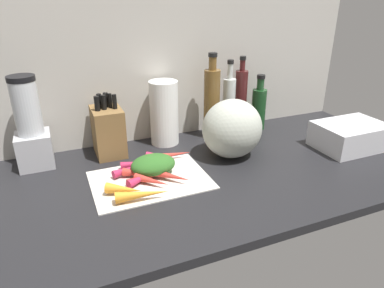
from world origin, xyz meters
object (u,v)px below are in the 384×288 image
at_px(carrot_7, 149,177).
at_px(bottle_3, 259,107).
at_px(carrot_11, 143,163).
at_px(carrot_4, 152,181).
at_px(dish_rack, 350,136).
at_px(carrot_0, 129,169).
at_px(carrot_3, 160,156).
at_px(bottle_2, 241,99).
at_px(carrot_9, 124,189).
at_px(knife_block, 108,131).
at_px(blender_appliance, 31,129).
at_px(winter_squash, 232,129).
at_px(carrot_1, 171,176).
at_px(bottle_1, 229,105).
at_px(carrot_10, 169,155).
at_px(paper_towel_roll, 164,113).
at_px(carrot_8, 154,163).
at_px(carrot_6, 142,194).
at_px(cutting_board, 150,180).
at_px(carrot_2, 144,177).
at_px(bottle_0, 212,102).
at_px(carrot_5, 138,173).

xyz_separation_m(carrot_7, bottle_3, (0.61, 0.29, 0.08)).
relative_size(carrot_7, carrot_11, 0.96).
bearing_deg(carrot_4, carrot_7, 90.14).
bearing_deg(carrot_4, dish_rack, -0.59).
bearing_deg(bottle_3, carrot_0, -161.90).
height_order(carrot_3, bottle_2, bottle_2).
xyz_separation_m(carrot_9, knife_block, (0.02, 0.34, 0.07)).
bearing_deg(dish_rack, carrot_0, 172.60).
distance_m(knife_block, blender_appliance, 0.27).
bearing_deg(winter_squash, carrot_1, -160.20).
distance_m(blender_appliance, bottle_3, 0.96).
relative_size(blender_appliance, bottle_1, 1.02).
height_order(carrot_10, carrot_11, carrot_10).
height_order(paper_towel_roll, bottle_1, bottle_1).
height_order(blender_appliance, bottle_1, blender_appliance).
bearing_deg(carrot_8, carrot_6, -116.41).
distance_m(cutting_board, carrot_4, 0.05).
xyz_separation_m(cutting_board, blender_appliance, (-0.35, 0.27, 0.14)).
bearing_deg(carrot_8, carrot_2, -125.69).
relative_size(cutting_board, bottle_0, 1.07).
bearing_deg(knife_block, carrot_6, -86.14).
bearing_deg(dish_rack, knife_block, 160.80).
height_order(carrot_3, bottle_3, bottle_3).
distance_m(carrot_7, bottle_0, 0.48).
bearing_deg(carrot_7, carrot_6, -115.58).
distance_m(carrot_6, carrot_8, 0.22).
bearing_deg(carrot_7, carrot_1, -24.32).
relative_size(carrot_5, bottle_0, 0.28).
relative_size(knife_block, bottle_2, 0.72).
distance_m(knife_block, bottle_3, 0.69).
xyz_separation_m(carrot_8, bottle_1, (0.41, 0.20, 0.11)).
height_order(carrot_1, carrot_9, carrot_9).
relative_size(carrot_8, dish_rack, 0.53).
bearing_deg(carrot_11, cutting_board, -91.33).
bearing_deg(carrot_7, bottle_0, 37.51).
xyz_separation_m(carrot_5, dish_rack, (0.87, -0.08, 0.03)).
xyz_separation_m(carrot_2, carrot_7, (0.02, -0.00, -0.00)).
xyz_separation_m(carrot_3, bottle_1, (0.37, 0.16, 0.11)).
height_order(cutting_board, carrot_1, carrot_1).
distance_m(carrot_11, blender_appliance, 0.41).
relative_size(carrot_0, dish_rack, 0.45).
relative_size(carrot_2, carrot_4, 1.07).
distance_m(carrot_6, bottle_2, 0.73).
xyz_separation_m(cutting_board, bottle_2, (0.52, 0.31, 0.14)).
bearing_deg(carrot_10, carrot_11, -166.17).
relative_size(carrot_1, carrot_8, 1.00).
height_order(bottle_0, bottle_3, bottle_0).
distance_m(carrot_6, paper_towel_roll, 0.47).
bearing_deg(knife_block, paper_towel_roll, 4.47).
distance_m(carrot_11, bottle_2, 0.58).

